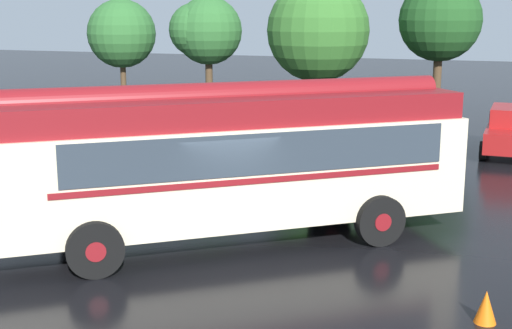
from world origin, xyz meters
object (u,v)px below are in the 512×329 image
object	(u,v)px
vintage_bus	(232,156)
car_mid_left	(353,120)
traffic_cone	(486,307)
car_near_left	(288,116)
car_mid_right	(427,126)

from	to	relation	value
vintage_bus	car_mid_left	bearing A→B (deg)	90.11
vintage_bus	traffic_cone	size ratio (longest dim) A/B	17.20
car_near_left	car_mid_left	distance (m)	2.60
traffic_cone	vintage_bus	bearing A→B (deg)	154.74
car_mid_right	traffic_cone	bearing A→B (deg)	-79.99
car_near_left	car_mid_left	xyz separation A→B (m)	(2.60, 0.00, 0.00)
car_near_left	car_mid_left	size ratio (longest dim) A/B	0.99
car_mid_left	vintage_bus	bearing A→B (deg)	-89.89
vintage_bus	car_near_left	xyz separation A→B (m)	(-2.62, 12.66, -1.05)
car_mid_right	traffic_cone	world-z (taller)	car_mid_right
vintage_bus	car_mid_right	bearing A→B (deg)	76.90
traffic_cone	car_mid_left	bearing A→B (deg)	109.63
vintage_bus	car_mid_left	size ratio (longest dim) A/B	2.15
car_mid_right	traffic_cone	size ratio (longest dim) A/B	7.82
car_near_left	traffic_cone	bearing A→B (deg)	-62.18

